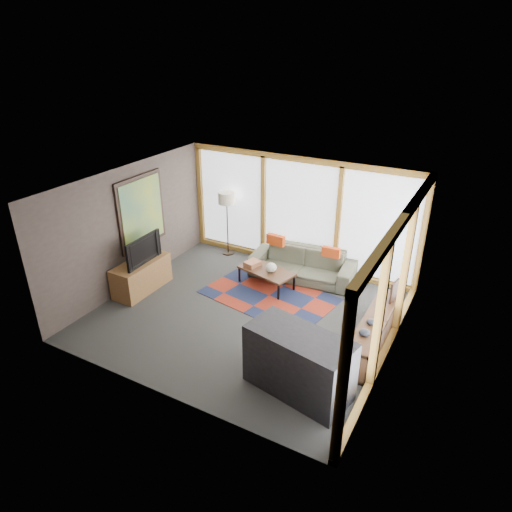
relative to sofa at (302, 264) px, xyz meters
The scene contains 17 objects.
ground 1.95m from the sofa, 100.60° to the right, with size 5.50×5.50×0.00m, color #2D2D2A.
room_envelope 1.80m from the sofa, 83.96° to the right, with size 5.52×5.02×2.62m.
rug 1.14m from the sofa, 104.80° to the right, with size 2.61×1.68×0.01m, color maroon.
sofa is the anchor object (origin of this frame).
pillow_left 0.81m from the sofa, behind, with size 0.43×0.13×0.23m, color #B33810.
pillow_right 0.77m from the sofa, ahead, with size 0.39×0.12×0.21m, color #B33810.
floor_lamp 2.18m from the sofa, behind, with size 0.40×0.40×1.59m, color black, non-canonical shape.
coffee_table 0.90m from the sofa, 126.25° to the right, with size 1.19×0.60×0.40m, color #37220F, non-canonical shape.
book_stack 1.12m from the sofa, 141.61° to the right, with size 0.26×0.32×0.11m, color #955737.
vase 0.86m from the sofa, 117.90° to the right, with size 0.24×0.24×0.20m, color beige.
bookshelf 2.66m from the sofa, 38.72° to the right, with size 0.40×2.21×0.55m, color #37220F, non-canonical shape.
bowl_a 3.03m from the sofa, 47.35° to the right, with size 0.19×0.19×0.09m, color black.
bowl_b 2.78m from the sofa, 42.19° to the right, with size 0.17×0.17×0.08m, color black.
shelf_picture 2.42m from the sofa, 22.96° to the right, with size 0.04×0.31×0.40m, color black.
tv_console 3.49m from the sofa, 142.84° to the right, with size 0.55×1.32×0.66m, color brown.
television 3.51m from the sofa, 142.57° to the right, with size 1.02×0.13×0.59m, color black.
bar_counter 3.59m from the sofa, 67.49° to the right, with size 1.60×0.75×1.01m, color black.
Camera 1 is at (3.77, -6.48, 4.95)m, focal length 32.00 mm.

